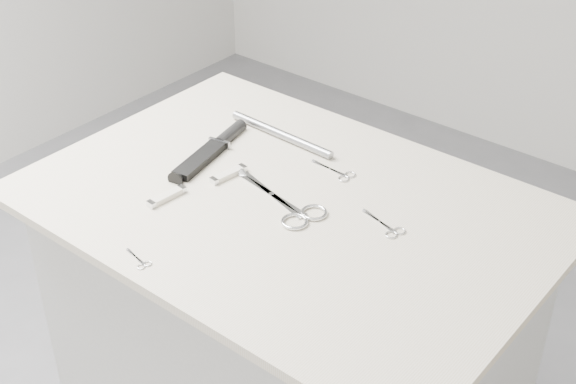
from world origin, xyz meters
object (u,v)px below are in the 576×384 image
Objects in this scene: tiny_scissors at (140,261)px; embroidery_scissors_b at (388,227)px; embroidery_scissors_a at (339,173)px; pocket_knife_b at (229,174)px; plinth at (288,374)px; pocket_knife_a at (167,197)px; large_shears at (292,209)px; sheathed_knife at (214,147)px; metal_rail at (281,134)px.

embroidery_scissors_b is at bearing 62.99° from tiny_scissors.
pocket_knife_b is (-0.17, -0.15, 0.00)m from embroidery_scissors_a.
tiny_scissors is at bearing -105.08° from plinth.
tiny_scissors reaches higher than plinth.
large_shears is at bearing -54.58° from pocket_knife_a.
sheathed_knife is at bearing 125.49° from tiny_scissors.
plinth is at bearing -47.86° from pocket_knife_a.
embroidery_scissors_a is 0.41× the size of sheathed_knife.
pocket_knife_a reaches higher than embroidery_scissors_b.
plinth is 3.63× the size of sheathed_knife.
pocket_knife_a is at bearing -138.96° from embroidery_scissors_b.
embroidery_scissors_a is 0.19m from metal_rail.
embroidery_scissors_a is 0.46m from tiny_scissors.
pocket_knife_a is 0.32m from metal_rail.
sheathed_knife is (-0.27, 0.07, 0.01)m from large_shears.
plinth is 0.53m from pocket_knife_a.
plinth is at bearing -151.54° from embroidery_scissors_b.
metal_rail is (-0.02, 0.19, 0.00)m from pocket_knife_b.
tiny_scissors is (-0.28, -0.35, -0.00)m from embroidery_scissors_b.
embroidery_scissors_a and tiny_scissors have the same top height.
sheathed_knife is at bearing 178.45° from large_shears.
plinth is 0.57m from tiny_scissors.
embroidery_scissors_b is 0.43m from pocket_knife_a.
plinth is 10.40× the size of pocket_knife_a.
embroidery_scissors_a is (-0.01, 0.16, -0.00)m from large_shears.
metal_rail reaches higher than embroidery_scissors_b.
embroidery_scissors_b is (0.17, 0.07, -0.00)m from large_shears.
embroidery_scissors_a is at bearing 167.02° from embroidery_scissors_b.
embroidery_scissors_b is at bearing 33.30° from large_shears.
large_shears is at bearing -36.70° from plinth.
embroidery_scissors_b is 0.36× the size of metal_rail.
pocket_knife_a is (-0.19, -0.14, 0.48)m from plinth.
large_shears is at bearing 80.92° from tiny_scissors.
embroidery_scissors_b is 1.15× the size of pocket_knife_a.
pocket_knife_b is at bearing -156.27° from embroidery_scissors_b.
pocket_knife_a is 0.31× the size of metal_rail.
embroidery_scissors_b is 1.53× the size of tiny_scissors.
pocket_knife_b reaches higher than embroidery_scissors_a.
large_shears is 0.82× the size of metal_rail.
embroidery_scissors_a is 1.56× the size of tiny_scissors.
sheathed_knife is at bearing 67.60° from pocket_knife_b.
tiny_scissors is 0.76× the size of pocket_knife_a.
sheathed_knife is (-0.26, -0.09, 0.01)m from embroidery_scissors_a.
pocket_knife_b is (-0.07, 0.30, 0.00)m from tiny_scissors.
sheathed_knife is 2.89× the size of pocket_knife_b.
large_shears is at bearing -144.34° from embroidery_scissors_b.
pocket_knife_a is 0.14m from pocket_knife_b.
metal_rail is (0.07, 0.13, 0.00)m from sheathed_knife.
embroidery_scissors_a is (0.02, 0.14, 0.47)m from plinth.
pocket_knife_b reaches higher than plinth.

